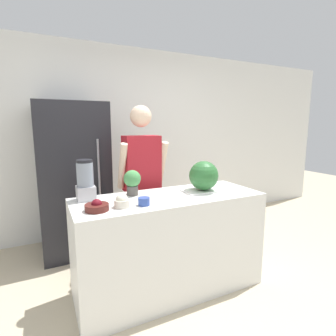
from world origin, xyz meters
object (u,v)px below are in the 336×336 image
Objects in this scene: bowl_small_blue at (144,201)px; potted_plant at (132,181)px; person at (142,184)px; blender at (85,181)px; bowl_cream at (122,201)px; watermelon at (204,176)px; refrigerator at (73,179)px; bowl_cherries at (97,207)px.

potted_plant is at bearing 87.38° from bowl_small_blue.
person is 0.76m from blender.
watermelon is at bearing 9.01° from bowl_cream.
blender is (-0.01, -1.03, 0.18)m from refrigerator.
refrigerator is 1.37m from bowl_cream.
bowl_cream is at bearing 169.45° from bowl_small_blue.
bowl_cream is (-0.84, -0.13, -0.11)m from watermelon.
bowl_small_blue is at bearing -4.88° from bowl_cherries.
bowl_cherries is at bearing -131.49° from person.
watermelon is 0.81× the size of blender.
bowl_cream is 0.17m from bowl_small_blue.
bowl_cherries is 0.51× the size of blender.
refrigerator reaches higher than person.
bowl_cherries is at bearing -89.29° from refrigerator.
refrigerator is 1.03× the size of person.
watermelon is at bearing -49.40° from refrigerator.
refrigerator is at bearing 98.76° from bowl_cream.
potted_plant is (0.02, 0.33, 0.10)m from bowl_small_blue.
bowl_cherries is at bearing -141.41° from potted_plant.
refrigerator is 1.05m from blender.
bowl_small_blue is (0.36, -0.03, 0.00)m from bowl_cherries.
bowl_cherries is 0.49m from potted_plant.
watermelon is 0.68m from potted_plant.
bowl_cherries is at bearing -85.34° from blender.
bowl_cherries is (-0.61, -0.69, 0.03)m from person.
person is at bearing 30.01° from blender.
potted_plant is (0.39, -1.06, 0.14)m from refrigerator.
bowl_cherries is 1.45× the size of bowl_cream.
bowl_cream is 0.41m from blender.
refrigerator is 1.36m from bowl_cherries.
person is 0.93m from bowl_cherries.
bowl_cream is (-0.42, -0.69, 0.04)m from person.
watermelon reaches higher than bowl_cherries.
person is 7.55× the size of potted_plant.
refrigerator is 10.08× the size of bowl_cherries.
bowl_cream is 0.53× the size of potted_plant.
refrigerator reaches higher than watermelon.
refrigerator is 6.41× the size of watermelon.
bowl_small_blue is at bearing -166.18° from watermelon.
watermelon is (1.05, -1.22, 0.17)m from refrigerator.
bowl_cream is at bearing -170.99° from watermelon.
potted_plant is (0.18, 0.30, 0.09)m from bowl_cream.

